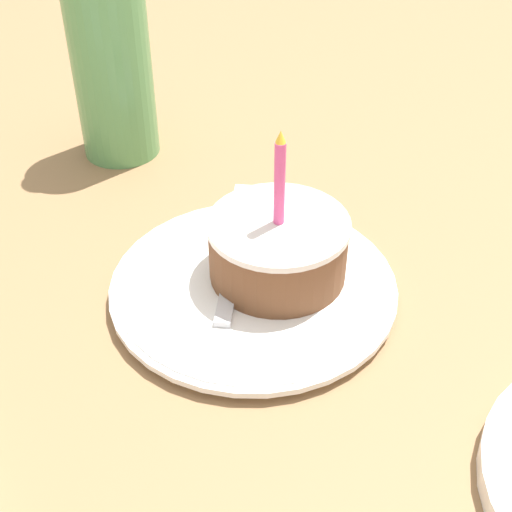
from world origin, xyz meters
name	(u,v)px	position (x,y,z in m)	size (l,w,h in m)	color
ground_plane	(245,302)	(0.00, 0.00, -0.02)	(2.40, 2.40, 0.04)	olive
plate	(256,286)	(0.00, -0.01, 0.01)	(0.22, 0.22, 0.01)	white
cake_slice	(278,248)	(0.02, -0.01, 0.04)	(0.11, 0.11, 0.12)	brown
fork	(239,238)	(0.01, 0.04, 0.01)	(0.11, 0.16, 0.00)	silver
bottle	(111,62)	(-0.02, 0.24, 0.09)	(0.07, 0.07, 0.23)	#599959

